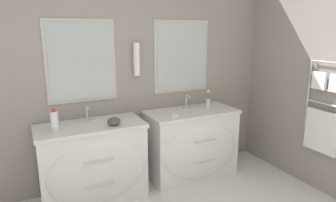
{
  "coord_description": "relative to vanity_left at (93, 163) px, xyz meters",
  "views": [
    {
      "loc": [
        -0.74,
        -1.07,
        1.76
      ],
      "look_at": [
        0.52,
        1.48,
        1.07
      ],
      "focal_mm": 32.0,
      "sensor_mm": 36.0,
      "label": 1
    }
  ],
  "objects": [
    {
      "name": "wall_right",
      "position": [
        2.31,
        -0.87,
        0.88
      ],
      "size": [
        0.13,
        4.18,
        2.6
      ],
      "color": "gray",
      "rests_on": "ground_plane"
    },
    {
      "name": "vanity_left",
      "position": [
        0.0,
        0.0,
        0.0
      ],
      "size": [
        1.07,
        0.57,
        0.82
      ],
      "color": "white",
      "rests_on": "ground_plane"
    },
    {
      "name": "amenity_bowl",
      "position": [
        0.21,
        -0.09,
        0.44
      ],
      "size": [
        0.13,
        0.13,
        0.08
      ],
      "color": "#4C4742",
      "rests_on": "vanity_left"
    },
    {
      "name": "vanity_right",
      "position": [
        1.18,
        0.0,
        0.0
      ],
      "size": [
        1.07,
        0.57,
        0.82
      ],
      "color": "white",
      "rests_on": "ground_plane"
    },
    {
      "name": "flower_vase",
      "position": [
        1.43,
        0.07,
        0.49
      ],
      "size": [
        0.05,
        0.05,
        0.22
      ],
      "color": "silver",
      "rests_on": "vanity_right"
    },
    {
      "name": "faucet_right",
      "position": [
        1.18,
        0.16,
        0.48
      ],
      "size": [
        0.17,
        0.11,
        0.16
      ],
      "color": "silver",
      "rests_on": "vanity_right"
    },
    {
      "name": "soap_dish",
      "position": [
        0.88,
        -0.1,
        0.42
      ],
      "size": [
        0.08,
        0.06,
        0.04
      ],
      "color": "white",
      "rests_on": "vanity_right"
    },
    {
      "name": "toiletry_bottle",
      "position": [
        -0.34,
        -0.05,
        0.51
      ],
      "size": [
        0.07,
        0.07,
        0.22
      ],
      "color": "silver",
      "rests_on": "vanity_left"
    },
    {
      "name": "faucet_left",
      "position": [
        0.0,
        0.16,
        0.48
      ],
      "size": [
        0.17,
        0.11,
        0.16
      ],
      "color": "silver",
      "rests_on": "vanity_left"
    },
    {
      "name": "wall_back",
      "position": [
        0.19,
        0.33,
        0.89
      ],
      "size": [
        5.81,
        0.15,
        2.6
      ],
      "color": "gray",
      "rests_on": "ground_plane"
    }
  ]
}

